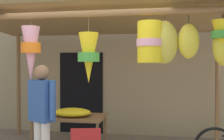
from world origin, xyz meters
name	(u,v)px	position (x,y,z in m)	size (l,w,h in m)	color
shop_facade	(115,43)	(0.00, 2.79, 2.24)	(12.28, 0.29, 4.48)	#9E8966
market_stall_canopy	(104,27)	(0.10, 0.89, 2.37)	(5.08, 2.69, 2.70)	brown
display_table	(70,119)	(-0.61, 1.14, 0.64)	(1.34, 0.82, 0.71)	brown
flower_heap_on_table	(73,112)	(-0.53, 1.06, 0.79)	(0.71, 0.50, 0.16)	yellow
vendor_in_orange	(42,110)	(-0.68, 0.02, 1.00)	(0.53, 0.39, 1.69)	silver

